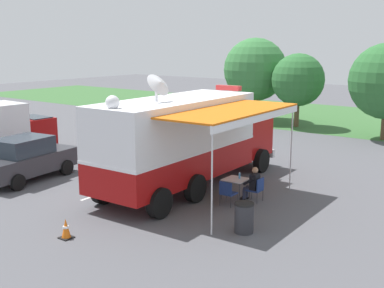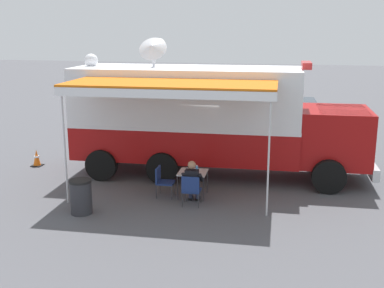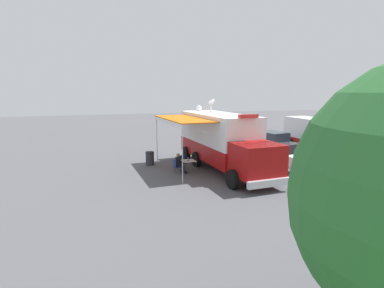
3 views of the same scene
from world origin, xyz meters
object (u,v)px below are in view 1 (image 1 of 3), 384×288
(command_truck, at_px, (188,138))
(folding_table, at_px, (236,180))
(car_far_corner, at_px, (134,138))
(folding_chair_at_table, at_px, (257,188))
(seated_responder, at_px, (252,183))
(folding_chair_beside_table, at_px, (227,191))
(water_bottle, at_px, (239,176))
(traffic_cone, at_px, (66,229))
(trash_bin, at_px, (244,218))
(car_behind_truck, at_px, (26,159))

(command_truck, height_order, folding_table, command_truck)
(car_far_corner, bearing_deg, folding_chair_at_table, -17.34)
(folding_chair_at_table, bearing_deg, seated_responder, -177.84)
(folding_chair_beside_table, bearing_deg, water_bottle, 97.63)
(folding_table, distance_m, traffic_cone, 6.31)
(water_bottle, bearing_deg, traffic_cone, -107.70)
(trash_bin, distance_m, car_far_corner, 10.96)
(folding_chair_beside_table, xyz_separation_m, car_behind_truck, (-8.32, -2.20, 0.37))
(water_bottle, height_order, trash_bin, water_bottle)
(folding_chair_beside_table, bearing_deg, car_behind_truck, -165.22)
(traffic_cone, height_order, car_behind_truck, car_behind_truck)
(folding_chair_beside_table, bearing_deg, trash_bin, -44.93)
(folding_chair_beside_table, relative_size, trash_bin, 0.96)
(command_truck, distance_m, water_bottle, 2.52)
(folding_table, relative_size, traffic_cone, 1.43)
(folding_chair_beside_table, bearing_deg, seated_responder, 67.14)
(folding_chair_at_table, relative_size, trash_bin, 0.96)
(folding_chair_at_table, distance_m, folding_chair_beside_table, 1.15)
(traffic_cone, bearing_deg, water_bottle, 72.30)
(folding_chair_at_table, xyz_separation_m, traffic_cone, (-2.69, -6.14, -0.23))
(folding_chair_at_table, height_order, trash_bin, trash_bin)
(folding_chair_beside_table, bearing_deg, folding_chair_at_table, 58.58)
(folding_table, xyz_separation_m, water_bottle, (0.07, 0.14, 0.16))
(trash_bin, bearing_deg, water_bottle, 124.39)
(folding_table, xyz_separation_m, folding_chair_at_table, (0.80, 0.13, -0.16))
(car_behind_truck, bearing_deg, traffic_cone, -25.45)
(seated_responder, xyz_separation_m, car_behind_truck, (-8.73, -3.17, 0.23))
(water_bottle, relative_size, car_far_corner, 0.05)
(folding_table, bearing_deg, car_behind_truck, -159.44)
(seated_responder, xyz_separation_m, car_far_corner, (-8.27, 2.65, 0.23))
(folding_chair_at_table, xyz_separation_m, folding_chair_beside_table, (-0.60, -0.98, 0.00))
(folding_chair_at_table, height_order, car_far_corner, car_far_corner)
(trash_bin, bearing_deg, car_behind_truck, -177.21)
(folding_chair_beside_table, xyz_separation_m, car_far_corner, (-7.86, 3.62, 0.37))
(car_behind_truck, height_order, car_far_corner, same)
(trash_bin, bearing_deg, folding_chair_beside_table, 135.07)
(car_far_corner, bearing_deg, folding_table, -19.90)
(folding_chair_at_table, xyz_separation_m, seated_responder, (-0.19, -0.01, 0.14))
(water_bottle, distance_m, traffic_cone, 6.47)
(folding_table, height_order, car_behind_truck, car_behind_truck)
(trash_bin, bearing_deg, folding_chair_at_table, 112.47)
(car_behind_truck, distance_m, car_far_corner, 5.83)
(folding_table, relative_size, folding_chair_at_table, 0.95)
(folding_table, height_order, trash_bin, trash_bin)
(folding_table, bearing_deg, car_far_corner, 160.10)
(seated_responder, xyz_separation_m, traffic_cone, (-2.50, -6.13, -0.37))
(folding_table, xyz_separation_m, traffic_cone, (-1.89, -6.01, -0.39))
(water_bottle, distance_m, car_behind_truck, 8.78)
(folding_chair_at_table, distance_m, seated_responder, 0.23)
(trash_bin, distance_m, traffic_cone, 5.14)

